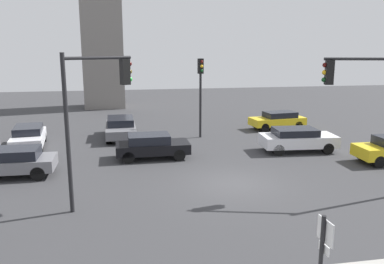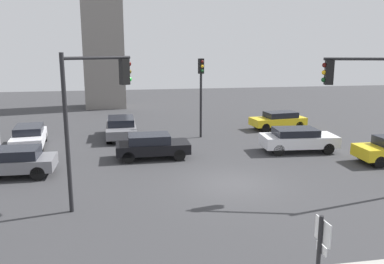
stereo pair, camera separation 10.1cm
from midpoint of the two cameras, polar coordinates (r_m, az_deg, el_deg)
ground_plane at (r=18.44m, az=5.99°, el=-7.37°), size 83.42×83.42×0.00m
direction_sign at (r=9.79m, az=17.90°, el=-16.30°), size 0.14×0.63×2.35m
traffic_light_0 at (r=26.91m, az=1.14°, el=7.01°), size 0.38×0.48×5.37m
traffic_light_1 at (r=15.39m, az=-13.90°, el=4.51°), size 2.53×1.40×5.95m
traffic_light_2 at (r=18.12m, az=25.12°, el=4.99°), size 4.15×1.26×5.93m
car_0 at (r=22.33m, az=-5.96°, el=-1.94°), size 4.09×1.91×1.37m
car_1 at (r=30.87m, az=12.14°, el=1.74°), size 4.29×2.13×1.31m
car_2 at (r=24.49m, az=14.79°, el=-0.96°), size 4.50×2.23×1.40m
car_3 at (r=27.71m, az=-10.31°, el=0.68°), size 2.02×4.68×1.37m
car_4 at (r=20.99m, az=-24.74°, el=-3.91°), size 4.23×1.89×1.39m
car_6 at (r=26.58m, az=-22.52°, el=-0.59°), size 2.24×4.50×1.34m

